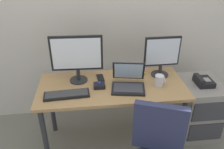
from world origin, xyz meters
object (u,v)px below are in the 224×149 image
cell_phone (100,78)px  banana (138,71)px  file_cabinet (197,108)px  keyboard (67,94)px  monitor_side (162,55)px  desk_phone (203,81)px  trackball_mouse (99,85)px  laptop (128,82)px  coffee_mug (160,81)px  monitor_main (77,56)px

cell_phone → banana: (0.41, 0.07, 0.02)m
file_cabinet → keyboard: keyboard is taller
monitor_side → file_cabinet: bearing=-7.8°
desk_phone → trackball_mouse: bearing=-175.2°
file_cabinet → banana: bearing=168.7°
keyboard → laptop: bearing=8.8°
coffee_mug → banana: (-0.15, 0.28, -0.04)m
desk_phone → keyboard: (-1.41, -0.20, 0.07)m
keyboard → trackball_mouse: size_ratio=3.80×
coffee_mug → banana: bearing=118.0°
trackball_mouse → banana: bearing=29.8°
desk_phone → banana: (-0.68, 0.15, 0.08)m
laptop → cell_phone: laptop is taller
trackball_mouse → cell_phone: size_ratio=0.77×
keyboard → coffee_mug: (0.88, 0.07, 0.04)m
monitor_side → cell_phone: 0.67m
monitor_main → trackball_mouse: (0.20, -0.15, -0.25)m
monitor_main → monitor_side: monitor_main is taller
trackball_mouse → coffee_mug: (0.58, -0.04, 0.03)m
monitor_main → banana: bearing=8.5°
desk_phone → monitor_main: size_ratio=0.40×
cell_phone → monitor_side: bearing=-5.1°
coffee_mug → monitor_side: bearing=71.7°
file_cabinet → monitor_side: monitor_side is taller
cell_phone → trackball_mouse: bearing=-101.9°
coffee_mug → cell_phone: coffee_mug is taller
keyboard → trackball_mouse: (0.30, 0.11, 0.01)m
desk_phone → coffee_mug: 0.56m
file_cabinet → cell_phone: 1.18m
desk_phone → monitor_main: monitor_main is taller
cell_phone → banana: 0.41m
monitor_main → monitor_side: 0.85m
file_cabinet → cell_phone: (-1.09, 0.07, 0.43)m
file_cabinet → monitor_side: (-0.47, 0.06, 0.66)m
keyboard → trackball_mouse: 0.32m
banana → cell_phone: bearing=-170.1°
file_cabinet → cell_phone: size_ratio=4.58×
coffee_mug → cell_phone: size_ratio=0.81×
file_cabinet → laptop: bearing=-171.3°
file_cabinet → monitor_side: bearing=172.2°
laptop → file_cabinet: bearing=8.7°
desk_phone → cell_phone: cell_phone is taller
laptop → banana: bearing=60.1°
coffee_mug → cell_phone: (-0.56, 0.21, -0.05)m
keyboard → monitor_main: bearing=68.2°
monitor_main → coffee_mug: monitor_main is taller
keyboard → trackball_mouse: bearing=19.6°
monitor_main → trackball_mouse: 0.35m
monitor_side → keyboard: 1.02m
keyboard → desk_phone: bearing=8.1°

